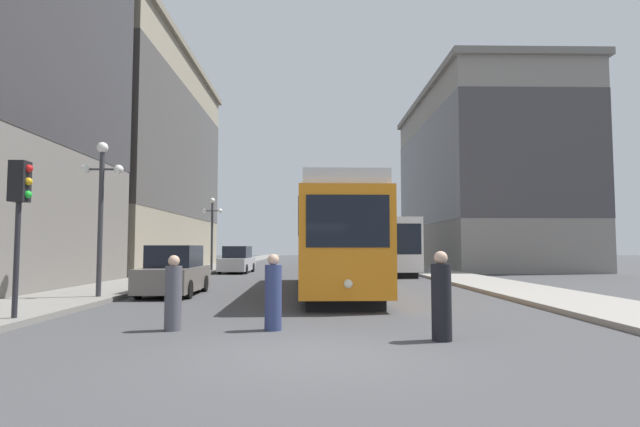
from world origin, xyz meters
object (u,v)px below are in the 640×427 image
object	(u,v)px
parked_car_left_mid	(174,272)
lamp_post_left_far	(212,222)
pedestrian_on_sidewalk	(173,295)
lamp_post_left_near	(101,194)
pedestrian_crossing_near	(273,295)
parked_car_left_near	(237,260)
traffic_light_near_left	(20,197)
transit_bus	(382,244)
streetcar	(332,239)
pedestrian_crossing_far	(441,299)

from	to	relation	value
parked_car_left_mid	lamp_post_left_far	size ratio (longest dim) A/B	0.88
pedestrian_on_sidewalk	lamp_post_left_near	world-z (taller)	lamp_post_left_near
pedestrian_crossing_near	parked_car_left_near	bearing A→B (deg)	169.01
traffic_light_near_left	lamp_post_left_far	bearing A→B (deg)	90.53
pedestrian_crossing_near	lamp_post_left_far	xyz separation A→B (m)	(-6.14, 24.47, 2.75)
traffic_light_near_left	parked_car_left_mid	bearing A→B (deg)	76.58
transit_bus	lamp_post_left_far	world-z (taller)	lamp_post_left_far
lamp_post_left_far	streetcar	bearing A→B (deg)	-62.58
pedestrian_crossing_near	pedestrian_on_sidewalk	bearing A→B (deg)	-111.51
transit_bus	pedestrian_on_sidewalk	bearing A→B (deg)	-110.87
parked_car_left_near	pedestrian_crossing_far	distance (m)	26.03
pedestrian_crossing_near	lamp_post_left_near	bearing A→B (deg)	-154.75
parked_car_left_near	pedestrian_crossing_near	xyz separation A→B (m)	(4.24, -23.68, -0.09)
parked_car_left_mid	traffic_light_near_left	xyz separation A→B (m)	(-1.68, -7.05, 2.07)
transit_bus	streetcar	bearing A→B (deg)	-108.53
streetcar	parked_car_left_near	xyz separation A→B (m)	(-5.90, 14.24, -1.26)
parked_car_left_near	pedestrian_crossing_near	world-z (taller)	parked_car_left_near
lamp_post_left_far	pedestrian_crossing_far	bearing A→B (deg)	-69.91
lamp_post_left_far	pedestrian_crossing_near	bearing A→B (deg)	-75.92
parked_car_left_near	traffic_light_near_left	size ratio (longest dim) A/B	1.32
pedestrian_crossing_far	lamp_post_left_near	xyz separation A→B (m)	(-9.40, 7.10, 2.74)
streetcar	pedestrian_crossing_far	size ratio (longest dim) A/B	8.47
pedestrian_on_sidewalk	pedestrian_crossing_far	bearing A→B (deg)	13.70
streetcar	lamp_post_left_far	distance (m)	16.99
streetcar	parked_car_left_near	bearing A→B (deg)	111.56
pedestrian_crossing_far	lamp_post_left_far	bearing A→B (deg)	-164.81
pedestrian_crossing_near	pedestrian_crossing_far	distance (m)	3.50
pedestrian_crossing_far	lamp_post_left_far	world-z (taller)	lamp_post_left_far
streetcar	traffic_light_near_left	bearing A→B (deg)	-132.45
parked_car_left_mid	lamp_post_left_near	xyz separation A→B (m)	(-1.90, -2.07, 2.68)
streetcar	transit_bus	bearing A→B (deg)	72.74
parked_car_left_near	pedestrian_on_sidewalk	distance (m)	23.76
lamp_post_left_near	pedestrian_crossing_far	bearing A→B (deg)	-37.06
lamp_post_left_near	pedestrian_on_sidewalk	bearing A→B (deg)	-55.44
pedestrian_crossing_far	traffic_light_near_left	size ratio (longest dim) A/B	0.47
lamp_post_left_far	parked_car_left_near	bearing A→B (deg)	-22.59
pedestrian_on_sidewalk	parked_car_left_near	bearing A→B (deg)	122.06
pedestrian_on_sidewalk	streetcar	bearing A→B (deg)	95.10
parked_car_left_near	pedestrian_crossing_far	xyz separation A→B (m)	(7.50, -24.93, -0.06)
streetcar	transit_bus	distance (m)	13.83
streetcar	lamp_post_left_near	xyz separation A→B (m)	(-7.80, -3.59, 1.42)
streetcar	lamp_post_left_far	bearing A→B (deg)	116.48
parked_car_left_mid	pedestrian_crossing_near	bearing A→B (deg)	-62.70
pedestrian_crossing_far	lamp_post_left_far	size ratio (longest dim) A/B	0.33
parked_car_left_near	streetcar	bearing A→B (deg)	-65.31
lamp_post_left_near	parked_car_left_near	bearing A→B (deg)	83.91
streetcar	pedestrian_crossing_far	xyz separation A→B (m)	(1.61, -10.69, -1.32)
pedestrian_crossing_near	lamp_post_left_near	world-z (taller)	lamp_post_left_near
lamp_post_left_near	lamp_post_left_far	world-z (taller)	lamp_post_left_near
lamp_post_left_near	lamp_post_left_far	distance (m)	18.62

